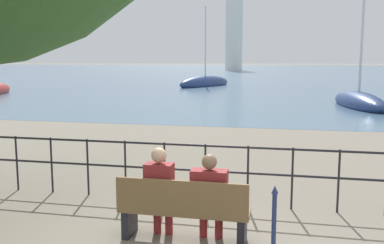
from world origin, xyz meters
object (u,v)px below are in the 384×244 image
closed_umbrella (274,215)px  sailboat_4 (359,101)px  seated_person_left (160,189)px  park_bench (183,211)px  seated_person_right (210,194)px  harbor_lighthouse (234,20)px  sailboat_1 (205,83)px

closed_umbrella → sailboat_4: sailboat_4 is taller
seated_person_left → park_bench: bearing=-12.3°
seated_person_left → seated_person_right: (0.70, -0.00, -0.03)m
park_bench → harbor_lighthouse: harbor_lighthouse is taller
park_bench → closed_umbrella: bearing=-1.3°
seated_person_left → sailboat_4: 19.88m
seated_person_left → harbor_lighthouse: size_ratio=0.04×
seated_person_left → sailboat_1: sailboat_1 is taller
closed_umbrella → harbor_lighthouse: 117.36m
seated_person_left → sailboat_1: (-6.12, 36.34, -0.38)m
park_bench → sailboat_1: bearing=100.1°
closed_umbrella → sailboat_1: sailboat_1 is taller
closed_umbrella → sailboat_4: bearing=78.2°
closed_umbrella → sailboat_1: (-7.68, 36.45, -0.17)m
closed_umbrella → sailboat_4: 19.59m
harbor_lighthouse → park_bench: bearing=-83.5°
seated_person_left → sailboat_4: size_ratio=0.12×
park_bench → seated_person_left: bearing=167.7°
harbor_lighthouse → sailboat_1: bearing=-85.2°
seated_person_left → seated_person_right: 0.70m
sailboat_1 → sailboat_4: 20.86m
sailboat_1 → sailboat_4: bearing=-34.3°
sailboat_4 → harbor_lighthouse: size_ratio=0.37×
park_bench → seated_person_left: seated_person_left is taller
harbor_lighthouse → sailboat_4: bearing=-79.3°
closed_umbrella → sailboat_4: (4.02, 19.18, -0.18)m
park_bench → closed_umbrella: 1.22m
park_bench → seated_person_right: 0.43m
park_bench → seated_person_left: 0.45m
sailboat_4 → sailboat_1: bearing=114.9°
seated_person_right → seated_person_left: bearing=179.9°
sailboat_1 → seated_person_left: bearing=-58.9°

